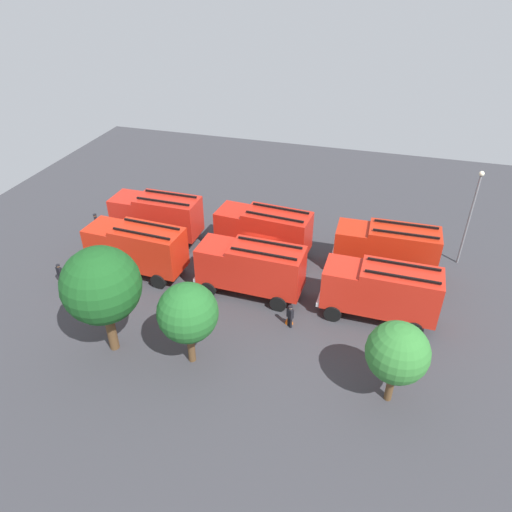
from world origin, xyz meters
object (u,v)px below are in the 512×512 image
Objects in this scene: firefighter_0 at (290,315)px; traffic_cone_1 at (360,244)px; tree_0 at (397,353)px; tree_2 at (101,286)px; traffic_cone_2 at (289,319)px; fire_truck_3 at (381,290)px; lamppost at (471,212)px; firefighter_1 at (379,246)px; fire_truck_2 at (157,215)px; fire_truck_1 at (264,230)px; firefighter_3 at (60,273)px; firefighter_2 at (96,222)px; tree_1 at (188,313)px; fire_truck_5 at (136,247)px; traffic_cone_0 at (267,273)px; fire_truck_4 at (251,267)px; fire_truck_0 at (387,247)px.

traffic_cone_1 is (-3.23, -10.59, -0.54)m from firefighter_0.
tree_2 is at bearing 2.27° from tree_0.
tree_2 is 11.42m from traffic_cone_2.
lamppost is (-5.36, -8.03, 2.09)m from fire_truck_3.
fire_truck_2 is at bearing -36.90° from firefighter_1.
fire_truck_1 is 4.52× the size of firefighter_3.
firefighter_2 is 21.35m from traffic_cone_1.
tree_1 is at bearing 1.44° from tree_0.
tree_1 is (9.37, 13.77, 2.43)m from firefighter_1.
traffic_cone_0 is (-9.04, -1.90, -1.78)m from fire_truck_5.
fire_truck_1 reaches higher than traffic_cone_2.
traffic_cone_0 is at bearing 164.67° from fire_truck_2.
tree_2 reaches higher than fire_truck_4.
traffic_cone_2 is (-3.67, 7.27, -1.79)m from fire_truck_1.
fire_truck_3 is 5.83m from firefighter_0.
firefighter_2 is at bearing -14.20° from fire_truck_4.
lamppost is (-5.31, -2.93, 2.09)m from fire_truck_0.
traffic_cone_0 is 0.10× the size of lamppost.
fire_truck_0 is 10.29× the size of traffic_cone_1.
fire_truck_5 is 19.21m from tree_0.
fire_truck_3 is at bearing 164.94° from fire_truck_2.
traffic_cone_0 is at bearing -102.59° from tree_1.
lamppost is (-14.25, -2.95, 2.09)m from fire_truck_1.
fire_truck_5 reaches higher than firefighter_0.
fire_truck_3 is 21.59m from firefighter_3.
firefighter_1 is (0.46, -6.96, -1.12)m from fire_truck_3.
fire_truck_4 is at bearing -2.82° from firefighter_1.
tree_0 is at bearing -60.34° from firefighter_2.
fire_truck_1 is at bearing 23.43° from traffic_cone_1.
traffic_cone_1 is at bearing -25.81° from firefighter_2.
fire_truck_4 is (8.39, -0.16, 0.00)m from fire_truck_3.
lamppost reaches higher than fire_truck_1.
fire_truck_5 is at bearing 113.23° from firefighter_0.
tree_1 is 17.19m from traffic_cone_1.
tree_1 is 6.88× the size of traffic_cone_0.
fire_truck_3 is 4.23× the size of firefighter_2.
fire_truck_3 is at bearing -145.32° from tree_1.
traffic_cone_0 is (-1.06, 2.91, -1.78)m from fire_truck_1.
fire_truck_5 is 1.42× the size of tree_1.
firefighter_3 is (13.00, 2.75, -1.24)m from fire_truck_4.
fire_truck_2 is (17.65, 0.10, 0.00)m from fire_truck_0.
traffic_cone_0 is at bearing 130.07° from firefighter_3.
traffic_cone_2 is at bearing 44.00° from lamppost.
firefighter_1 is 1.96m from traffic_cone_1.
fire_truck_2 is 9.98× the size of traffic_cone_2.
fire_truck_2 is 4.42× the size of firefighter_3.
tree_0 is (-6.17, 4.06, 2.39)m from firefighter_0.
firefighter_3 is (16.27, 0.12, 0.02)m from firefighter_0.
tree_1 is 7.23m from traffic_cone_2.
lamppost reaches higher than firefighter_1.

